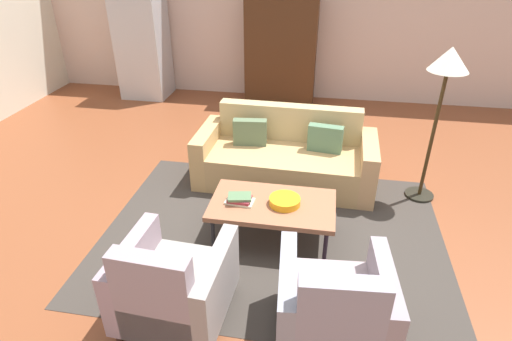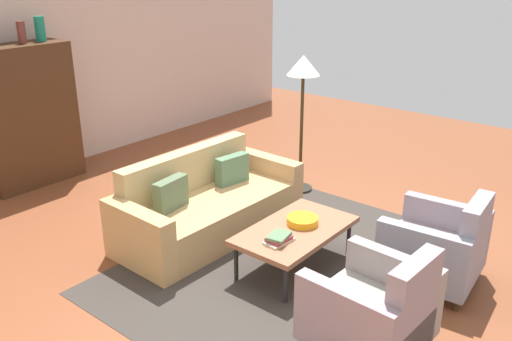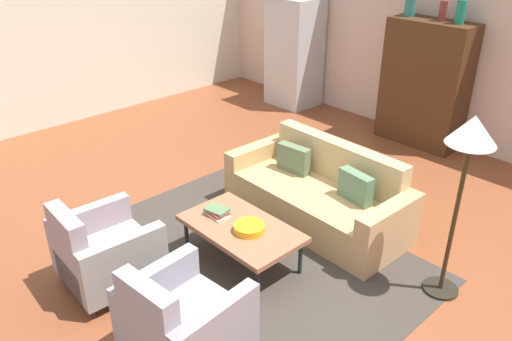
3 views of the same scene
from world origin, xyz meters
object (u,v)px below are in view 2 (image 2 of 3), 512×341
couch (205,206)px  fruit_bowl (303,221)px  armchair_left (377,312)px  book_stack (279,238)px  floor_lamp (303,78)px  coffee_table (295,232)px  vase_small (40,29)px  vase_round (21,32)px  armchair_right (440,249)px  cabinet (26,116)px

couch → fruit_bowl: (0.11, -1.19, 0.16)m
armchair_left → fruit_bowl: 1.37m
book_stack → floor_lamp: bearing=29.8°
coffee_table → armchair_left: bearing=-117.4°
fruit_bowl → book_stack: size_ratio=1.05×
fruit_bowl → book_stack: (-0.43, -0.04, 0.00)m
vase_small → book_stack: bearing=-93.7°
coffee_table → armchair_left: (-0.60, -1.17, -0.03)m
vase_small → vase_round: bearing=180.0°
armchair_left → couch: bearing=78.7°
couch → book_stack: size_ratio=7.45×
coffee_table → floor_lamp: (1.59, 1.05, 1.07)m
armchair_right → floor_lamp: size_ratio=0.51×
armchair_right → book_stack: 1.46m
coffee_table → fruit_bowl: bearing=0.0°
cabinet → vase_round: bearing=-2.7°
book_stack → vase_round: bearing=89.9°
armchair_right → cabinet: bearing=96.5°
vase_small → coffee_table: bearing=-89.1°
fruit_bowl → cabinet: 3.99m
coffee_table → floor_lamp: floor_lamp is taller
armchair_left → vase_round: vase_round is taller
coffee_table → book_stack: 0.32m
armchair_left → vase_round: (0.29, 5.09, 1.59)m
armchair_left → floor_lamp: 3.30m
armchair_right → floor_lamp: floor_lamp is taller
cabinet → coffee_table: bearing=-84.1°
cabinet → floor_lamp: cabinet is taller
fruit_bowl → book_stack: bearing=-174.4°
vase_round → vase_small: 0.25m
book_stack → vase_small: vase_small is taller
vase_round → armchair_right: bearing=-79.8°
couch → vase_small: (-0.06, 2.74, 1.66)m
vase_round → vase_small: (0.25, 0.00, 0.02)m
armchair_left → armchair_right: 1.21m
fruit_bowl → vase_round: vase_round is taller
armchair_left → cabinet: cabinet is taller
armchair_right → armchair_left: bearing=175.2°
floor_lamp → vase_round: bearing=123.4°
cabinet → book_stack: bearing=-88.6°
coffee_table → couch: bearing=89.9°
armchair_left → book_stack: 1.17m
armchair_left → floor_lamp: size_ratio=0.51×
armchair_right → cabinet: size_ratio=0.49×
fruit_bowl → book_stack: 0.43m
armchair_right → book_stack: size_ratio=3.09×
vase_round → couch: bearing=-83.5°
armchair_right → cabinet: (-1.01, 5.09, 0.56)m
coffee_table → armchair_right: size_ratio=1.36×
couch → vase_round: 3.21m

